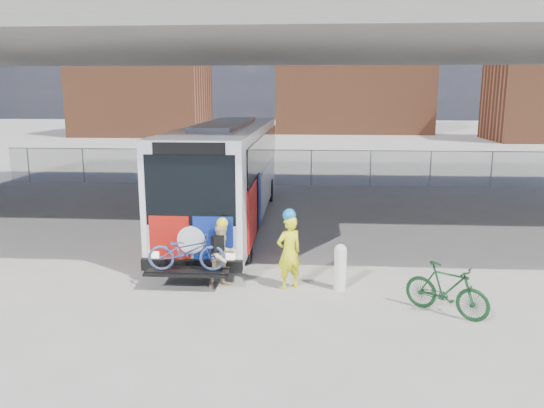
# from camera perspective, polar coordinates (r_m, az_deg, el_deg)

# --- Properties ---
(ground) EXTENTS (160.00, 160.00, 0.00)m
(ground) POSITION_cam_1_polar(r_m,az_deg,el_deg) (15.71, 0.61, -5.43)
(ground) COLOR #9E9991
(ground) RESTS_ON ground
(bus) EXTENTS (2.67, 12.92, 3.69)m
(bus) POSITION_cam_1_polar(r_m,az_deg,el_deg) (18.93, -4.79, 4.04)
(bus) COLOR silver
(bus) RESTS_ON ground
(overpass) EXTENTS (40.00, 16.00, 7.95)m
(overpass) POSITION_cam_1_polar(r_m,az_deg,el_deg) (19.09, 1.41, 17.50)
(overpass) COLOR #605E59
(overpass) RESTS_ON ground
(chainlink_fence) EXTENTS (30.00, 0.06, 30.00)m
(chainlink_fence) POSITION_cam_1_polar(r_m,az_deg,el_deg) (27.18, 2.14, 4.99)
(chainlink_fence) COLOR gray
(chainlink_fence) RESTS_ON ground
(brick_buildings) EXTENTS (54.00, 22.00, 12.00)m
(brick_buildings) POSITION_cam_1_polar(r_m,az_deg,el_deg) (63.20, 4.45, 12.49)
(brick_buildings) COLOR brown
(brick_buildings) RESTS_ON ground
(smokestack) EXTENTS (2.20, 2.20, 25.00)m
(smokestack) POSITION_cam_1_polar(r_m,az_deg,el_deg) (71.62, 15.29, 17.72)
(smokestack) COLOR brown
(smokestack) RESTS_ON ground
(bollard) EXTENTS (0.30, 0.30, 1.14)m
(bollard) POSITION_cam_1_polar(r_m,az_deg,el_deg) (12.90, 7.34, -6.56)
(bollard) COLOR white
(bollard) RESTS_ON ground
(cyclist_hivis) EXTENTS (0.79, 0.72, 1.99)m
(cyclist_hivis) POSITION_cam_1_polar(r_m,az_deg,el_deg) (12.78, 1.84, -5.01)
(cyclist_hivis) COLOR #F0F519
(cyclist_hivis) RESTS_ON ground
(cyclist_tan) EXTENTS (0.98, 0.96, 1.75)m
(cyclist_tan) POSITION_cam_1_polar(r_m,az_deg,el_deg) (12.97, -5.32, -5.42)
(cyclist_tan) COLOR #DABC8C
(cyclist_tan) RESTS_ON ground
(bike_parked) EXTENTS (1.81, 1.53, 1.12)m
(bike_parked) POSITION_cam_1_polar(r_m,az_deg,el_deg) (12.03, 18.26, -8.72)
(bike_parked) COLOR #12391B
(bike_parked) RESTS_ON ground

